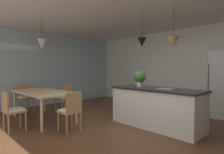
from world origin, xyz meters
TOP-DOWN VIEW (x-y plane):
  - ground_plane at (0.00, 0.00)m, footprint 10.00×8.40m
  - ceiling_slab at (0.00, 0.00)m, footprint 10.00×8.40m
  - wall_back_kitchen at (0.00, 3.26)m, footprint 10.00×0.12m
  - window_wall_left_glazing at (-4.06, 0.00)m, footprint 0.06×8.40m
  - dining_table at (-2.12, -0.81)m, footprint 1.97×1.04m
  - chair_window_end at (-3.47, -0.81)m, footprint 0.43×0.43m
  - chair_kitchen_end at (-0.77, -0.80)m, footprint 0.41×0.41m
  - chair_near_right at (-1.68, -1.69)m, footprint 0.40×0.40m
  - chair_far_left at (-2.57, 0.08)m, footprint 0.44×0.44m
  - kitchen_island at (0.30, 0.82)m, footprint 2.15×0.83m
  - pendant_over_table at (-2.08, -0.84)m, footprint 0.23×0.23m
  - pendant_over_island_main at (-0.12, 0.82)m, footprint 0.22×0.22m
  - pendant_over_island_aux at (0.71, 0.82)m, footprint 0.25×0.25m
  - potted_plant_on_island at (-0.18, 0.82)m, footprint 0.30×0.30m

SIDE VIEW (x-z plane):
  - ground_plane at x=0.00m, z-range -0.04..0.00m
  - kitchen_island at x=0.30m, z-range 0.01..0.92m
  - chair_window_end at x=-3.47m, z-range 0.04..0.91m
  - chair_kitchen_end at x=-0.77m, z-range 0.04..0.91m
  - chair_near_right at x=-1.68m, z-range 0.04..0.91m
  - chair_far_left at x=-2.57m, z-range 0.04..0.91m
  - dining_table at x=-2.12m, z-range 0.32..1.07m
  - potted_plant_on_island at x=-0.18m, z-range 0.93..1.33m
  - wall_back_kitchen at x=0.00m, z-range 0.00..2.70m
  - window_wall_left_glazing at x=-4.06m, z-range 0.00..2.70m
  - pendant_over_island_aux at x=0.71m, z-range 1.49..2.37m
  - pendant_over_table at x=-2.08m, z-range 1.58..2.41m
  - pendant_over_island_main at x=-0.12m, z-range 1.61..2.41m
  - ceiling_slab at x=0.00m, z-range 2.70..2.82m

